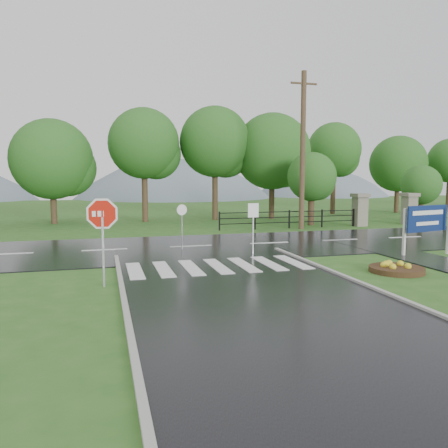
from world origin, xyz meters
name	(u,v)px	position (x,y,z in m)	size (l,w,h in m)	color
ground	(267,305)	(0.00, 0.00, 0.00)	(120.00, 120.00, 0.00)	#2C5B1E
main_road	(191,247)	(0.00, 10.00, 0.00)	(90.00, 8.00, 0.04)	black
walkway	(430,261)	(8.50, 4.00, 0.00)	(2.20, 11.00, 0.04)	black
crosswalk	(218,266)	(0.00, 5.00, 0.06)	(6.50, 2.80, 0.02)	silver
curb_left	(141,399)	(-3.55, -4.00, 0.00)	(0.15, 24.00, 0.12)	#A3A39B
pillar_west	(360,209)	(13.00, 16.00, 1.18)	(1.00, 1.00, 2.24)	gray
pillar_east	(409,208)	(17.00, 16.00, 1.18)	(1.00, 1.00, 2.24)	gray
fence_west	(289,217)	(7.75, 16.00, 0.72)	(9.58, 0.08, 1.20)	black
hills	(150,287)	(3.49, 65.00, -15.54)	(102.00, 48.00, 48.00)	slate
treeline	(169,220)	(1.00, 24.00, 0.00)	(83.20, 5.20, 10.00)	#21591B
stop_sign	(102,222)	(-4.05, 3.15, 1.98)	(1.26, 0.19, 2.86)	#939399
estate_billboard	(427,221)	(9.26, 5.15, 1.47)	(2.39, 0.60, 2.13)	silver
flower_bed	(397,268)	(5.83, 2.54, 0.14)	(1.87, 1.87, 0.37)	#332111
reg_sign_small	(253,219)	(2.16, 7.24, 1.56)	(0.49, 0.08, 2.22)	#939399
reg_sign_round	(182,221)	(-0.59, 9.15, 1.34)	(0.48, 0.14, 2.10)	#939399
utility_pole_east	(303,150)	(8.38, 15.50, 5.08)	(1.78, 0.33, 9.99)	#473523
entrance_tree_left	(312,177)	(10.07, 17.50, 3.36)	(3.41, 3.41, 5.09)	#3D2B1C
entrance_tree_right	(421,185)	(19.16, 17.50, 2.75)	(2.96, 2.96, 4.26)	#3D2B1C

